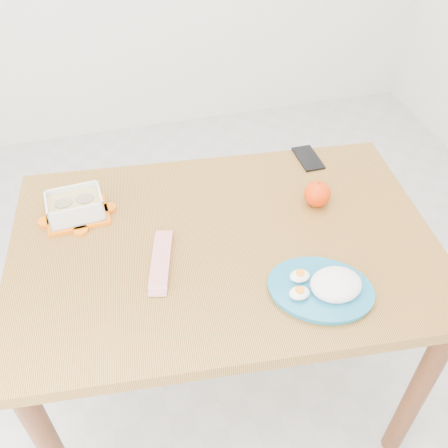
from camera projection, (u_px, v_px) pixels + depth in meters
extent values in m
plane|color=#B7B7B2|center=(208.00, 357.00, 1.96)|extent=(3.50, 3.50, 0.00)
cube|color=#A5782E|center=(224.00, 245.00, 1.39)|extent=(1.24, 0.89, 0.04)
cylinder|color=#5D2E17|center=(417.00, 392.00, 1.47)|extent=(0.06, 0.06, 0.71)
cylinder|color=#5D2E17|center=(68.00, 270.00, 1.82)|extent=(0.06, 0.06, 0.71)
cylinder|color=#5D2E17|center=(343.00, 237.00, 1.95)|extent=(0.06, 0.06, 0.71)
cube|color=#FF6C07|center=(78.00, 215.00, 1.45)|extent=(0.18, 0.14, 0.01)
cube|color=white|center=(75.00, 205.00, 1.42)|extent=(0.16, 0.12, 0.06)
cube|color=tan|center=(76.00, 207.00, 1.42)|extent=(0.15, 0.11, 0.04)
cylinder|color=#8C7A5C|center=(64.00, 205.00, 1.41)|extent=(0.05, 0.05, 0.02)
cylinder|color=#8C7A5C|center=(85.00, 201.00, 1.42)|extent=(0.05, 0.05, 0.02)
sphere|color=#E93104|center=(317.00, 194.00, 1.46)|extent=(0.08, 0.08, 0.08)
cylinder|color=teal|center=(320.00, 290.00, 1.24)|extent=(0.35, 0.35, 0.02)
ellipsoid|color=white|center=(337.00, 281.00, 1.21)|extent=(0.17, 0.16, 0.05)
ellipsoid|color=white|center=(300.00, 276.00, 1.24)|extent=(0.06, 0.06, 0.03)
ellipsoid|color=white|center=(299.00, 293.00, 1.20)|extent=(0.06, 0.06, 0.03)
cube|color=#BD0911|center=(161.00, 260.00, 1.31)|extent=(0.09, 0.20, 0.02)
cube|color=black|center=(308.00, 158.00, 1.65)|extent=(0.07, 0.14, 0.01)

